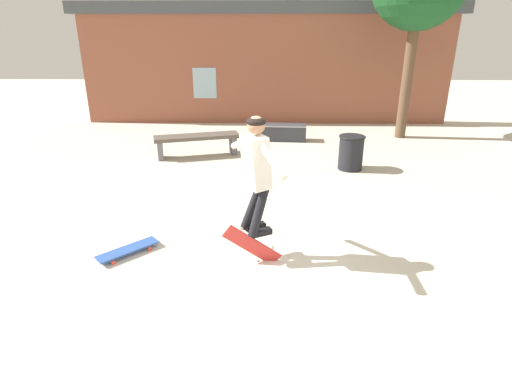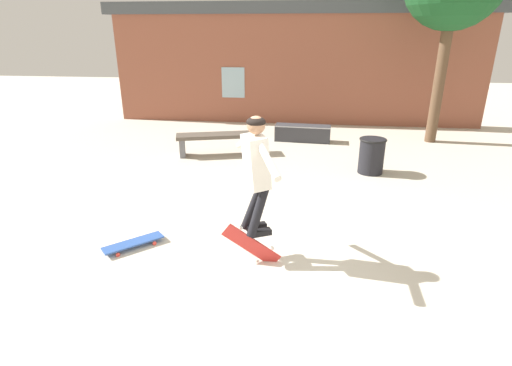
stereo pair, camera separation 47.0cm
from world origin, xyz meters
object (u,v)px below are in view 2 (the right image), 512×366
(skate_ledge, at_px, (303,133))
(skateboard_resting, at_px, (133,243))
(skateboard_flipping, at_px, (251,245))
(park_bench, at_px, (218,139))
(skater, at_px, (256,166))
(trash_bin, at_px, (372,155))

(skate_ledge, height_order, skateboard_resting, skate_ledge)
(skate_ledge, xyz_separation_m, skateboard_flipping, (-0.52, -5.93, 0.02))
(skate_ledge, distance_m, skateboard_resting, 6.17)
(park_bench, height_order, skater, skater)
(skate_ledge, bearing_deg, skateboard_resting, -106.12)
(skateboard_flipping, bearing_deg, park_bench, 101.19)
(trash_bin, xyz_separation_m, skateboard_resting, (-3.53, -3.46, -0.31))
(skate_ledge, bearing_deg, park_bench, -138.46)
(skate_ledge, relative_size, skater, 0.99)
(trash_bin, height_order, skateboard_resting, trash_bin)
(skateboard_resting, bearing_deg, park_bench, -136.54)
(park_bench, relative_size, skater, 1.34)
(trash_bin, height_order, skater, skater)
(skateboard_resting, bearing_deg, trash_bin, -179.20)
(park_bench, relative_size, skate_ledge, 1.35)
(skate_ledge, relative_size, skateboard_resting, 2.02)
(skate_ledge, relative_size, skateboard_flipping, 1.96)
(skate_ledge, bearing_deg, skater, -90.61)
(skateboard_resting, bearing_deg, skate_ledge, -153.81)
(park_bench, height_order, trash_bin, trash_bin)
(trash_bin, relative_size, skateboard_flipping, 0.97)
(trash_bin, relative_size, skateboard_resting, 0.99)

